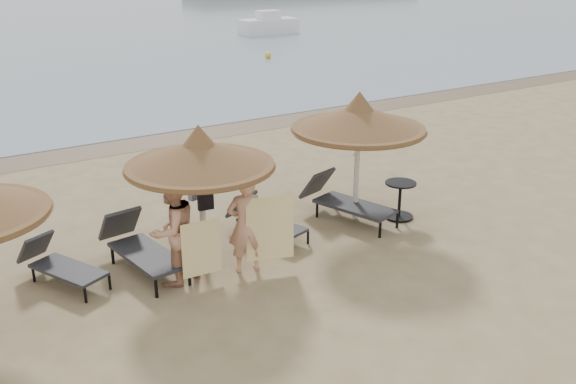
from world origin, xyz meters
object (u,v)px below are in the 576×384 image
(palapa_center, at_px, (199,155))
(lounger_far_left, at_px, (59,263))
(person_left, at_px, (172,222))
(lounger_near_left, at_px, (139,246))
(lounger_far_right, at_px, (343,200))
(palapa_right, at_px, (359,119))
(person_right, at_px, (245,216))
(lounger_near_right, at_px, (263,219))
(side_table, at_px, (400,201))

(palapa_center, xyz_separation_m, lounger_far_left, (-2.41, 0.71, -1.73))
(palapa_center, xyz_separation_m, person_left, (-0.72, -0.37, -0.96))
(lounger_near_left, distance_m, lounger_far_right, 4.46)
(palapa_center, bearing_deg, palapa_right, 2.95)
(lounger_far_left, bearing_deg, lounger_near_left, -34.95)
(lounger_near_left, distance_m, person_left, 1.14)
(lounger_near_left, relative_size, person_left, 0.98)
(lounger_near_left, xyz_separation_m, person_right, (1.57, -1.12, 0.62))
(palapa_right, height_order, lounger_near_left, palapa_right)
(palapa_right, height_order, lounger_near_right, palapa_right)
(lounger_near_left, distance_m, lounger_near_right, 2.57)
(palapa_right, bearing_deg, person_right, -164.95)
(lounger_far_right, bearing_deg, palapa_right, -51.91)
(lounger_far_left, height_order, side_table, side_table)
(lounger_far_left, distance_m, lounger_near_right, 3.94)
(palapa_right, relative_size, side_table, 3.47)
(palapa_right, bearing_deg, side_table, -28.95)
(lounger_near_left, relative_size, side_table, 2.75)
(palapa_center, xyz_separation_m, lounger_far_right, (3.41, 0.33, -1.66))
(palapa_center, distance_m, lounger_far_left, 3.05)
(lounger_near_left, height_order, person_right, person_right)
(lounger_far_left, height_order, person_right, person_right)
(lounger_near_right, height_order, side_table, side_table)
(palapa_center, bearing_deg, lounger_far_left, 163.54)
(lounger_near_left, relative_size, lounger_near_right, 1.19)
(side_table, bearing_deg, lounger_near_left, 172.24)
(lounger_far_left, relative_size, lounger_near_left, 0.82)
(lounger_far_left, relative_size, person_left, 0.81)
(palapa_center, bearing_deg, lounger_near_left, 155.61)
(side_table, bearing_deg, person_right, -174.58)
(lounger_near_left, relative_size, lounger_far_right, 0.98)
(person_right, bearing_deg, lounger_far_left, -10.06)
(lounger_far_left, height_order, lounger_near_right, lounger_near_right)
(lounger_near_right, bearing_deg, side_table, -31.96)
(lounger_near_left, bearing_deg, lounger_near_right, -7.26)
(palapa_right, relative_size, lounger_far_left, 1.53)
(palapa_center, xyz_separation_m, lounger_near_left, (-1.05, 0.48, -1.66))
(side_table, relative_size, person_left, 0.36)
(palapa_center, bearing_deg, person_right, -51.32)
(lounger_far_right, relative_size, person_right, 1.07)
(palapa_center, distance_m, lounger_far_right, 3.80)
(palapa_right, xyz_separation_m, lounger_far_right, (-0.21, 0.15, -1.76))
(person_right, bearing_deg, side_table, -159.74)
(lounger_near_right, bearing_deg, palapa_right, -25.65)
(palapa_center, bearing_deg, lounger_far_right, 5.59)
(person_left, bearing_deg, palapa_right, 166.00)
(person_right, bearing_deg, lounger_far_right, -146.42)
(lounger_far_right, height_order, person_right, person_right)
(lounger_far_right, relative_size, side_table, 2.80)
(lounger_near_right, height_order, lounger_far_right, lounger_far_right)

